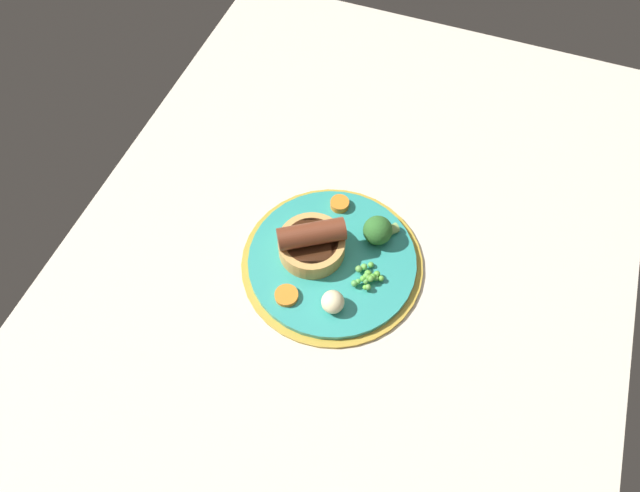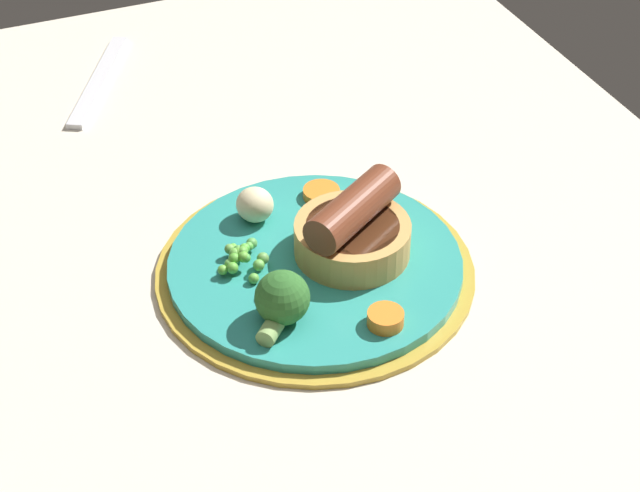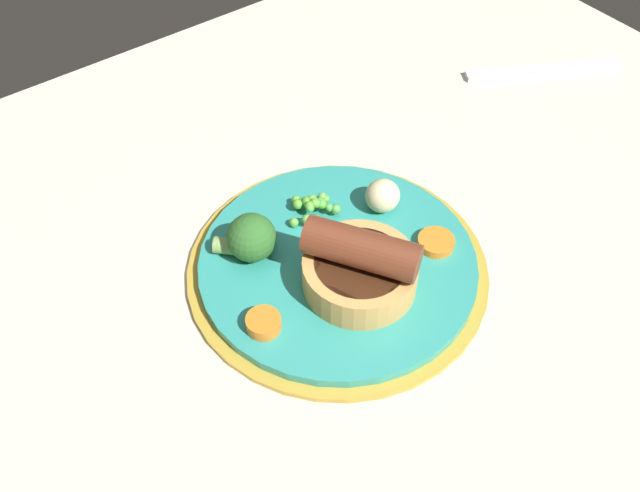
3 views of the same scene
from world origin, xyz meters
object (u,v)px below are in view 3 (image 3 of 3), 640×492
(carrot_slice_1, at_px, (436,242))
(fork, at_px, (543,70))
(broccoli_floret_near, at_px, (250,238))
(potato_chunk_1, at_px, (383,196))
(carrot_slice_2, at_px, (263,323))
(sausage_pudding, at_px, (360,267))
(dinner_plate, at_px, (338,266))
(pea_pile, at_px, (313,206))

(carrot_slice_1, relative_size, fork, 0.18)
(broccoli_floret_near, xyz_separation_m, potato_chunk_1, (-0.13, 0.02, -0.01))
(carrot_slice_2, bearing_deg, sausage_pudding, 172.63)
(sausage_pudding, height_order, carrot_slice_2, sausage_pudding)
(sausage_pudding, distance_m, fork, 0.39)
(sausage_pudding, bearing_deg, broccoli_floret_near, 0.94)
(carrot_slice_2, height_order, fork, carrot_slice_2)
(broccoli_floret_near, height_order, potato_chunk_1, broccoli_floret_near)
(potato_chunk_1, xyz_separation_m, carrot_slice_2, (0.16, 0.05, -0.01))
(dinner_plate, bearing_deg, potato_chunk_1, -159.91)
(sausage_pudding, distance_m, potato_chunk_1, 0.09)
(sausage_pudding, distance_m, broccoli_floret_near, 0.10)
(dinner_plate, relative_size, potato_chunk_1, 8.02)
(sausage_pudding, xyz_separation_m, broccoli_floret_near, (0.05, -0.08, -0.00))
(pea_pile, height_order, potato_chunk_1, potato_chunk_1)
(sausage_pudding, distance_m, carrot_slice_1, 0.08)
(sausage_pudding, height_order, pea_pile, sausage_pudding)
(dinner_plate, height_order, pea_pile, pea_pile)
(sausage_pudding, bearing_deg, dinner_plate, -36.13)
(dinner_plate, height_order, potato_chunk_1, potato_chunk_1)
(pea_pile, xyz_separation_m, carrot_slice_1, (-0.06, 0.09, -0.01))
(fork, bearing_deg, potato_chunk_1, 41.07)
(carrot_slice_1, distance_m, fork, 0.32)
(sausage_pudding, height_order, fork, sausage_pudding)
(pea_pile, bearing_deg, carrot_slice_1, 123.79)
(pea_pile, distance_m, broccoli_floret_near, 0.07)
(fork, bearing_deg, sausage_pudding, 47.00)
(carrot_slice_2, bearing_deg, fork, -166.21)
(dinner_plate, distance_m, fork, 0.38)
(dinner_plate, height_order, sausage_pudding, sausage_pudding)
(dinner_plate, xyz_separation_m, potato_chunk_1, (-0.07, -0.03, 0.02))
(carrot_slice_2, bearing_deg, dinner_plate, -167.23)
(sausage_pudding, relative_size, carrot_slice_2, 3.40)
(potato_chunk_1, distance_m, carrot_slice_1, 0.07)
(sausage_pudding, height_order, broccoli_floret_near, sausage_pudding)
(dinner_plate, distance_m, carrot_slice_2, 0.09)
(carrot_slice_1, bearing_deg, carrot_slice_2, -5.99)
(dinner_plate, xyz_separation_m, carrot_slice_1, (-0.08, 0.04, 0.01))
(sausage_pudding, xyz_separation_m, fork, (-0.37, -0.12, -0.03))
(pea_pile, xyz_separation_m, broccoli_floret_near, (0.07, 0.01, 0.01))
(sausage_pudding, relative_size, carrot_slice_1, 2.96)
(potato_chunk_1, height_order, carrot_slice_2, potato_chunk_1)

